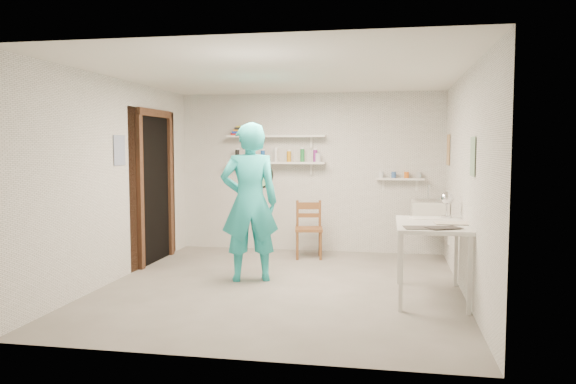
% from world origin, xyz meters
% --- Properties ---
extents(floor, '(4.00, 4.50, 0.02)m').
position_xyz_m(floor, '(0.00, 0.00, -0.01)').
color(floor, slate).
rests_on(floor, ground).
extents(ceiling, '(4.00, 4.50, 0.02)m').
position_xyz_m(ceiling, '(0.00, 0.00, 2.41)').
color(ceiling, silver).
rests_on(ceiling, wall_back).
extents(wall_back, '(4.00, 0.02, 2.40)m').
position_xyz_m(wall_back, '(0.00, 2.26, 1.20)').
color(wall_back, silver).
rests_on(wall_back, ground).
extents(wall_front, '(4.00, 0.02, 2.40)m').
position_xyz_m(wall_front, '(0.00, -2.26, 1.20)').
color(wall_front, silver).
rests_on(wall_front, ground).
extents(wall_left, '(0.02, 4.50, 2.40)m').
position_xyz_m(wall_left, '(-2.01, 0.00, 1.20)').
color(wall_left, silver).
rests_on(wall_left, ground).
extents(wall_right, '(0.02, 4.50, 2.40)m').
position_xyz_m(wall_right, '(2.01, 0.00, 1.20)').
color(wall_right, silver).
rests_on(wall_right, ground).
extents(doorway_recess, '(0.02, 0.90, 2.00)m').
position_xyz_m(doorway_recess, '(-1.99, 1.05, 1.00)').
color(doorway_recess, black).
rests_on(doorway_recess, wall_left).
extents(corridor_box, '(1.40, 1.50, 2.10)m').
position_xyz_m(corridor_box, '(-2.70, 1.05, 1.05)').
color(corridor_box, brown).
rests_on(corridor_box, ground).
extents(door_lintel, '(0.06, 1.05, 0.10)m').
position_xyz_m(door_lintel, '(-1.97, 1.05, 2.05)').
color(door_lintel, brown).
rests_on(door_lintel, wall_left).
extents(door_jamb_near, '(0.06, 0.10, 2.00)m').
position_xyz_m(door_jamb_near, '(-1.97, 0.55, 1.00)').
color(door_jamb_near, brown).
rests_on(door_jamb_near, ground).
extents(door_jamb_far, '(0.06, 0.10, 2.00)m').
position_xyz_m(door_jamb_far, '(-1.97, 1.55, 1.00)').
color(door_jamb_far, brown).
rests_on(door_jamb_far, ground).
extents(shelf_lower, '(1.50, 0.22, 0.03)m').
position_xyz_m(shelf_lower, '(-0.50, 2.13, 1.35)').
color(shelf_lower, white).
rests_on(shelf_lower, wall_back).
extents(shelf_upper, '(1.50, 0.22, 0.03)m').
position_xyz_m(shelf_upper, '(-0.50, 2.13, 1.75)').
color(shelf_upper, white).
rests_on(shelf_upper, wall_back).
extents(ledge_shelf, '(0.70, 0.14, 0.03)m').
position_xyz_m(ledge_shelf, '(1.35, 2.17, 1.12)').
color(ledge_shelf, white).
rests_on(ledge_shelf, wall_back).
extents(poster_left, '(0.01, 0.28, 0.36)m').
position_xyz_m(poster_left, '(-1.99, 0.05, 1.55)').
color(poster_left, '#334C7F').
rests_on(poster_left, wall_left).
extents(poster_right_a, '(0.01, 0.34, 0.42)m').
position_xyz_m(poster_right_a, '(1.99, 1.80, 1.55)').
color(poster_right_a, '#995933').
rests_on(poster_right_a, wall_right).
extents(poster_right_b, '(0.01, 0.30, 0.38)m').
position_xyz_m(poster_right_b, '(1.99, -0.55, 1.50)').
color(poster_right_b, '#3F724C').
rests_on(poster_right_b, wall_right).
extents(belfast_sink, '(0.48, 0.60, 0.30)m').
position_xyz_m(belfast_sink, '(1.75, 1.70, 0.70)').
color(belfast_sink, white).
rests_on(belfast_sink, wall_right).
extents(man, '(0.79, 0.65, 1.88)m').
position_xyz_m(man, '(-0.43, 0.21, 0.94)').
color(man, '#25B9BB').
rests_on(man, ground).
extents(wall_clock, '(0.33, 0.14, 0.34)m').
position_xyz_m(wall_clock, '(-0.36, 0.41, 1.25)').
color(wall_clock, beige).
rests_on(wall_clock, man).
extents(wooden_chair, '(0.44, 0.43, 0.83)m').
position_xyz_m(wooden_chair, '(0.07, 1.67, 0.42)').
color(wooden_chair, brown).
rests_on(wooden_chair, ground).
extents(work_table, '(0.72, 1.20, 0.80)m').
position_xyz_m(work_table, '(1.64, -0.21, 0.40)').
color(work_table, silver).
rests_on(work_table, ground).
extents(desk_lamp, '(0.15, 0.15, 0.15)m').
position_xyz_m(desk_lamp, '(1.84, 0.27, 1.02)').
color(desk_lamp, silver).
rests_on(desk_lamp, work_table).
extents(spray_cans, '(1.26, 0.06, 0.17)m').
position_xyz_m(spray_cans, '(-0.50, 2.13, 1.45)').
color(spray_cans, black).
rests_on(spray_cans, shelf_lower).
extents(book_stack, '(0.26, 0.14, 0.14)m').
position_xyz_m(book_stack, '(-1.06, 2.13, 1.83)').
color(book_stack, red).
rests_on(book_stack, shelf_upper).
extents(ledge_pots, '(0.48, 0.07, 0.09)m').
position_xyz_m(ledge_pots, '(1.35, 2.17, 1.18)').
color(ledge_pots, silver).
rests_on(ledge_pots, ledge_shelf).
extents(papers, '(0.30, 0.22, 0.02)m').
position_xyz_m(papers, '(1.64, -0.21, 0.81)').
color(papers, silver).
rests_on(papers, work_table).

